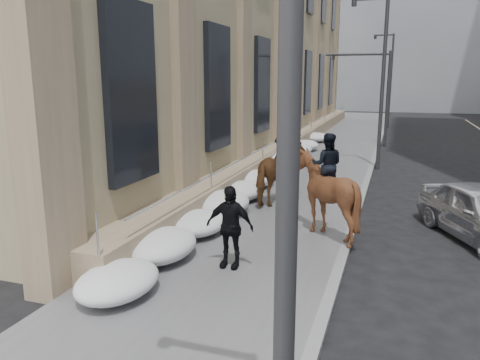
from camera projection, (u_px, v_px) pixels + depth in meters
name	position (u px, v px, depth m)	size (l,w,h in m)	color
ground	(219.00, 271.00, 10.81)	(140.00, 140.00, 0.00)	black
sidewalk	(303.00, 180.00, 20.06)	(5.00, 80.00, 0.12)	#515154
curb	(366.00, 185.00, 19.24)	(0.24, 80.00, 0.12)	slate
limestone_building	(254.00, 3.00, 29.01)	(6.10, 44.00, 18.00)	#8C7D5C
bg_building_mid	(408.00, 3.00, 62.11)	(30.00, 12.00, 28.00)	slate
bg_building_far	(341.00, 42.00, 77.18)	(24.00, 12.00, 20.00)	gray
streetlight_near	(269.00, 51.00, 3.42)	(1.71, 0.24, 8.00)	#2D2D30
streetlight_mid	(380.00, 73.00, 21.94)	(1.71, 0.24, 8.00)	#2D2D30
streetlight_far	(389.00, 75.00, 40.45)	(1.71, 0.24, 8.00)	#2D2D30
traffic_signal	(373.00, 83.00, 29.68)	(4.10, 0.22, 6.00)	#2D2D30
snow_bank	(259.00, 177.00, 18.66)	(1.70, 18.10, 0.76)	white
mounted_horse_left	(280.00, 171.00, 16.05)	(1.52, 2.63, 2.71)	#472B15
mounted_horse_right	(325.00, 191.00, 12.73)	(2.09, 2.29, 2.81)	#402212
pedestrian	(230.00, 227.00, 10.59)	(1.12, 0.47, 1.91)	black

